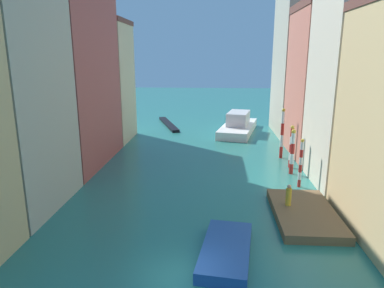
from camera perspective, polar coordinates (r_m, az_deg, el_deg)
ground_plane at (r=39.75m, az=1.99°, el=-0.38°), size 154.00×154.00×0.00m
building_left_2 at (r=34.35m, az=-20.25°, el=13.61°), size 6.82×12.19×20.26m
building_left_3 at (r=43.57m, az=-14.71°, el=9.90°), size 6.82×7.20×14.14m
building_right_1 at (r=29.93m, az=26.80°, el=13.43°), size 6.82×7.86×20.68m
building_right_2 at (r=38.08m, az=21.41°, el=9.59°), size 6.82×8.93×15.11m
building_right_3 at (r=47.61m, az=18.11°, el=13.66°), size 6.82×10.20×20.22m
waterfront_dock at (r=23.65m, az=17.93°, el=-10.78°), size 3.76×6.90×0.54m
person_on_dock at (r=23.64m, az=15.56°, el=-8.18°), size 0.36×0.36×1.42m
mooring_pole_0 at (r=28.23m, az=17.40°, el=-2.95°), size 0.27×0.27×3.88m
mooring_pole_1 at (r=31.18m, az=16.14°, el=-1.14°), size 0.38×0.38×3.98m
mooring_pole_2 at (r=32.90m, az=15.97°, el=-0.34°), size 0.34×0.34×3.98m
mooring_pole_3 at (r=35.73m, az=14.57°, el=1.76°), size 0.35×0.35×5.05m
vaporetto_white at (r=47.33m, az=7.57°, el=3.06°), size 6.13×11.87×2.79m
gondola_black at (r=52.06m, az=-3.88°, el=3.28°), size 4.40×10.64×0.37m
motorboat_0 at (r=18.72m, az=5.62°, el=-16.98°), size 3.09×5.68×0.61m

